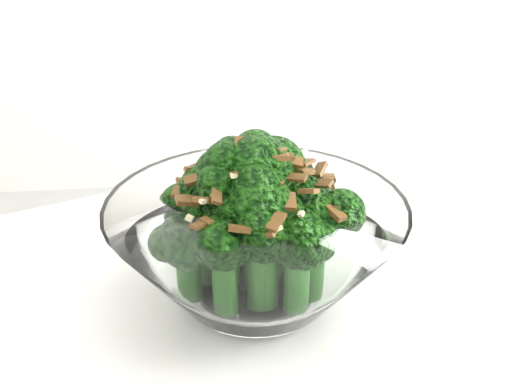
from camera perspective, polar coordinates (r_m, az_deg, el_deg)
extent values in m
cylinder|color=white|center=(0.52, 0.00, -8.37)|extent=(0.09, 0.09, 0.01)
cylinder|color=#205917|center=(0.49, 0.00, -3.83)|extent=(0.02, 0.02, 0.08)
sphere|color=#1B5710|center=(0.47, 0.00, 1.70)|extent=(0.05, 0.05, 0.05)
cylinder|color=#205917|center=(0.51, 1.36, -2.99)|extent=(0.02, 0.02, 0.07)
sphere|color=#1B5710|center=(0.49, 1.42, 1.91)|extent=(0.05, 0.05, 0.05)
cylinder|color=#205917|center=(0.50, -2.27, -3.86)|extent=(0.02, 0.02, 0.07)
sphere|color=#1B5710|center=(0.48, -2.37, 1.00)|extent=(0.05, 0.05, 0.05)
cylinder|color=#205917|center=(0.48, 0.30, -5.91)|extent=(0.02, 0.02, 0.07)
sphere|color=#1B5710|center=(0.46, 0.32, -1.13)|extent=(0.04, 0.04, 0.04)
cylinder|color=#205917|center=(0.51, 3.76, -4.87)|extent=(0.02, 0.02, 0.06)
sphere|color=#1B5710|center=(0.49, 3.89, -1.06)|extent=(0.04, 0.04, 0.04)
cylinder|color=#205917|center=(0.51, -3.88, -4.58)|extent=(0.02, 0.02, 0.05)
sphere|color=#1B5710|center=(0.49, -4.01, -0.92)|extent=(0.04, 0.04, 0.04)
cylinder|color=#205917|center=(0.48, 3.28, -7.31)|extent=(0.02, 0.02, 0.05)
sphere|color=#1B5710|center=(0.46, 3.39, -3.68)|extent=(0.04, 0.04, 0.04)
cylinder|color=#205917|center=(0.48, -2.49, -7.43)|extent=(0.02, 0.02, 0.05)
sphere|color=#1B5710|center=(0.46, -2.57, -3.96)|extent=(0.04, 0.04, 0.04)
cylinder|color=#205917|center=(0.54, 4.24, -3.90)|extent=(0.02, 0.02, 0.04)
sphere|color=#1B5710|center=(0.52, 4.35, -1.12)|extent=(0.04, 0.04, 0.04)
cylinder|color=#205917|center=(0.50, -5.38, -6.79)|extent=(0.02, 0.02, 0.04)
sphere|color=#1B5710|center=(0.48, -5.53, -3.91)|extent=(0.04, 0.04, 0.04)
cylinder|color=#205917|center=(0.54, 0.02, -3.28)|extent=(0.02, 0.02, 0.04)
sphere|color=#1B5710|center=(0.53, 0.02, -0.42)|extent=(0.04, 0.04, 0.04)
cylinder|color=#205917|center=(0.48, 0.85, -6.84)|extent=(0.02, 0.02, 0.05)
sphere|color=#1B5710|center=(0.47, 0.88, -3.27)|extent=(0.04, 0.04, 0.04)
cylinder|color=#205917|center=(0.49, 4.51, -6.08)|extent=(0.02, 0.02, 0.05)
sphere|color=#1B5710|center=(0.47, 4.66, -2.37)|extent=(0.05, 0.05, 0.05)
cube|color=brown|center=(0.47, 2.13, 2.64)|extent=(0.01, 0.01, 0.01)
cube|color=brown|center=(0.46, 1.78, 2.80)|extent=(0.01, 0.01, 0.01)
cube|color=brown|center=(0.46, 1.84, 2.81)|extent=(0.01, 0.01, 0.01)
cube|color=brown|center=(0.49, 0.65, 3.14)|extent=(0.02, 0.01, 0.01)
cube|color=brown|center=(0.51, 5.52, 0.97)|extent=(0.02, 0.01, 0.01)
cube|color=brown|center=(0.45, 4.22, 0.08)|extent=(0.01, 0.01, 0.01)
cube|color=brown|center=(0.52, -1.76, 2.67)|extent=(0.01, 0.01, 0.00)
cube|color=brown|center=(0.51, 5.76, 0.72)|extent=(0.01, 0.01, 0.01)
cube|color=brown|center=(0.49, -4.76, 1.90)|extent=(0.02, 0.02, 0.01)
cube|color=brown|center=(0.52, 3.65, 1.86)|extent=(0.01, 0.01, 0.01)
cube|color=brown|center=(0.47, 3.98, 1.67)|extent=(0.01, 0.01, 0.01)
cube|color=brown|center=(0.46, -5.53, -0.69)|extent=(0.02, 0.01, 0.01)
cube|color=brown|center=(0.43, 1.27, -3.03)|extent=(0.01, 0.02, 0.01)
cube|color=brown|center=(0.46, 1.92, 3.45)|extent=(0.01, 0.01, 0.01)
cube|color=brown|center=(0.46, 6.37, -1.64)|extent=(0.01, 0.02, 0.01)
cube|color=brown|center=(0.46, 6.44, -0.99)|extent=(0.01, 0.01, 0.00)
cube|color=brown|center=(0.50, 0.18, 3.53)|extent=(0.01, 0.01, 0.01)
cube|color=brown|center=(0.49, -4.78, 1.37)|extent=(0.01, 0.01, 0.01)
cube|color=brown|center=(0.45, -4.25, -0.60)|extent=(0.01, 0.01, 0.01)
cube|color=brown|center=(0.51, 0.44, 2.91)|extent=(0.02, 0.01, 0.01)
cube|color=brown|center=(0.45, 1.32, 0.96)|extent=(0.02, 0.01, 0.01)
cube|color=brown|center=(0.47, -3.01, 2.81)|extent=(0.01, 0.01, 0.01)
cube|color=brown|center=(0.48, -6.33, 0.03)|extent=(0.01, 0.01, 0.01)
cube|color=brown|center=(0.49, 4.07, 2.37)|extent=(0.01, 0.01, 0.00)
cube|color=brown|center=(0.50, -4.27, 1.95)|extent=(0.01, 0.02, 0.01)
cube|color=brown|center=(0.50, -0.80, 3.21)|extent=(0.01, 0.01, 0.01)
cube|color=brown|center=(0.43, -1.31, -2.96)|extent=(0.01, 0.01, 0.01)
cube|color=brown|center=(0.43, 1.62, -2.38)|extent=(0.01, 0.02, 0.01)
cube|color=brown|center=(0.48, 1.57, 3.30)|extent=(0.02, 0.01, 0.01)
cube|color=brown|center=(0.50, -3.67, 2.00)|extent=(0.01, 0.01, 0.01)
cube|color=brown|center=(0.45, -1.21, 1.57)|extent=(0.02, 0.01, 0.01)
cube|color=brown|center=(0.47, 3.11, 2.44)|extent=(0.01, 0.01, 0.01)
cube|color=brown|center=(0.46, -1.30, 3.87)|extent=(0.01, 0.01, 0.01)
cube|color=brown|center=(0.50, 5.59, 1.29)|extent=(0.01, 0.01, 0.01)
cube|color=brown|center=(0.47, -4.94, 1.03)|extent=(0.02, 0.01, 0.01)
cube|color=brown|center=(0.48, 2.07, 2.96)|extent=(0.01, 0.01, 0.01)
cube|color=brown|center=(0.52, -2.26, 2.22)|extent=(0.01, 0.01, 0.01)
cube|color=brown|center=(0.49, -4.72, 1.61)|extent=(0.02, 0.01, 0.01)
cube|color=brown|center=(0.52, -1.52, 2.58)|extent=(0.02, 0.01, 0.01)
cube|color=brown|center=(0.45, -3.17, -0.29)|extent=(0.01, 0.01, 0.01)
cube|color=brown|center=(0.44, -4.54, -2.65)|extent=(0.01, 0.01, 0.00)
cube|color=brown|center=(0.48, -4.90, 1.67)|extent=(0.02, 0.01, 0.01)
cube|color=brown|center=(0.50, -2.62, 2.42)|extent=(0.01, 0.02, 0.01)
cube|color=brown|center=(0.46, 3.16, 1.17)|extent=(0.02, 0.01, 0.01)
cube|color=brown|center=(0.48, 2.50, 3.01)|extent=(0.01, 0.01, 0.01)
cube|color=brown|center=(0.49, -4.41, 1.96)|extent=(0.01, 0.02, 0.01)
cube|color=brown|center=(0.49, 5.11, 1.76)|extent=(0.01, 0.02, 0.01)
cube|color=brown|center=(0.51, 3.18, 2.30)|extent=(0.01, 0.01, 0.01)
cube|color=brown|center=(0.50, -4.66, 1.45)|extent=(0.01, 0.01, 0.00)
cube|color=brown|center=(0.50, -5.60, 0.86)|extent=(0.02, 0.01, 0.01)
cube|color=brown|center=(0.45, 2.70, -0.77)|extent=(0.01, 0.01, 0.01)
cube|color=brown|center=(0.46, -3.51, 0.87)|extent=(0.01, 0.01, 0.01)
cube|color=brown|center=(0.44, -3.80, -2.50)|extent=(0.01, 0.01, 0.01)
cube|color=brown|center=(0.47, 5.49, 0.65)|extent=(0.01, 0.01, 0.01)
cube|color=beige|center=(0.46, -0.68, 3.77)|extent=(0.00, 0.00, 0.00)
cube|color=beige|center=(0.47, -2.54, 3.33)|extent=(0.01, 0.01, 0.01)
cube|color=beige|center=(0.44, 0.13, 0.51)|extent=(0.01, 0.01, 0.01)
cube|color=beige|center=(0.48, 3.06, 2.45)|extent=(0.00, 0.00, 0.00)
cube|color=beige|center=(0.49, 2.09, 3.38)|extent=(0.00, 0.00, 0.00)
cube|color=beige|center=(0.44, 0.62, 0.21)|extent=(0.01, 0.01, 0.00)
cube|color=beige|center=(0.46, -1.32, 3.20)|extent=(0.00, 0.00, 0.00)
cube|color=beige|center=(0.45, -3.31, -0.24)|extent=(0.01, 0.01, 0.00)
cube|color=beige|center=(0.53, 1.46, 2.29)|extent=(0.00, 0.00, 0.00)
cube|color=beige|center=(0.50, -0.28, 3.33)|extent=(0.00, 0.00, 0.00)
cube|color=beige|center=(0.47, 2.31, 3.10)|extent=(0.00, 0.00, 0.00)
cube|color=beige|center=(0.45, -4.29, -0.76)|extent=(0.01, 0.01, 0.00)
cube|color=beige|center=(0.51, -1.68, 2.92)|extent=(0.00, 0.00, 0.00)
cube|color=beige|center=(0.43, 1.84, -2.86)|extent=(0.01, 0.00, 0.00)
cube|color=beige|center=(0.45, -1.79, 1.34)|extent=(0.00, 0.00, 0.00)
cube|color=beige|center=(0.47, -3.80, 2.18)|extent=(0.00, 0.00, 0.00)
cube|color=beige|center=(0.45, -5.34, -2.09)|extent=(0.01, 0.01, 0.01)
cube|color=beige|center=(0.49, 1.56, 3.37)|extent=(0.01, 0.01, 0.00)
cube|color=beige|center=(0.51, 0.44, 3.01)|extent=(0.01, 0.01, 0.00)
cube|color=beige|center=(0.46, -3.42, 1.31)|extent=(0.01, 0.01, 0.01)
cube|color=beige|center=(0.50, -1.30, 3.40)|extent=(0.00, 0.01, 0.00)
cube|color=beige|center=(0.49, 3.81, 2.35)|extent=(0.01, 0.01, 0.01)
cube|color=beige|center=(0.44, 3.62, -1.74)|extent=(0.01, 0.01, 0.00)
cube|color=beige|center=(0.48, 1.82, 3.13)|extent=(0.00, 0.00, 0.00)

